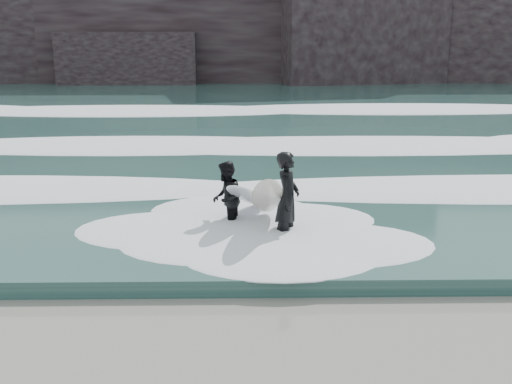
# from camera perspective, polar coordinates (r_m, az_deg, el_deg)

# --- Properties ---
(sea) EXTENTS (90.00, 52.00, 0.30)m
(sea) POSITION_cam_1_polar(r_m,az_deg,el_deg) (35.68, -1.81, 7.78)
(sea) COLOR #274B46
(sea) RESTS_ON ground
(headland) EXTENTS (70.00, 9.00, 10.00)m
(headland) POSITION_cam_1_polar(r_m,az_deg,el_deg) (52.46, -1.61, 15.14)
(headland) COLOR black
(headland) RESTS_ON ground
(foam_near) EXTENTS (60.00, 3.20, 0.20)m
(foam_near) POSITION_cam_1_polar(r_m,az_deg,el_deg) (15.91, -2.70, 0.58)
(foam_near) COLOR white
(foam_near) RESTS_ON sea
(foam_mid) EXTENTS (60.00, 4.00, 0.24)m
(foam_mid) POSITION_cam_1_polar(r_m,az_deg,el_deg) (22.76, -2.22, 4.79)
(foam_mid) COLOR white
(foam_mid) RESTS_ON sea
(foam_far) EXTENTS (60.00, 4.80, 0.30)m
(foam_far) POSITION_cam_1_polar(r_m,az_deg,el_deg) (31.67, -1.90, 7.51)
(foam_far) COLOR white
(foam_far) RESTS_ON sea
(surfer_left) EXTENTS (1.03, 2.03, 1.88)m
(surfer_left) POSITION_cam_1_polar(r_m,az_deg,el_deg) (12.50, 2.42, -0.61)
(surfer_left) COLOR black
(surfer_left) RESTS_ON ground
(surfer_right) EXTENTS (1.31, 2.23, 1.55)m
(surfer_right) POSITION_cam_1_polar(r_m,az_deg,el_deg) (13.22, -2.31, -0.53)
(surfer_right) COLOR black
(surfer_right) RESTS_ON ground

